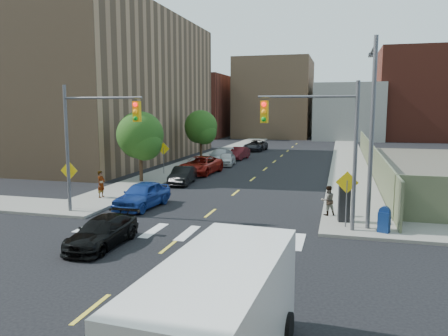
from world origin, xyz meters
The scene contains 30 objects.
ground centered at (0.00, 0.00, 0.00)m, with size 160.00×160.00×0.00m, color black.
sidewalk_nw centered at (-7.75, 41.50, 0.07)m, with size 3.50×73.00×0.15m, color gray.
sidewalk_ne centered at (7.75, 41.50, 0.07)m, with size 3.50×73.00×0.15m, color gray.
fence_north centered at (9.60, 28.00, 1.25)m, with size 0.12×44.00×2.50m, color #5A6043.
building_nw centered at (-22.00, 30.00, 8.00)m, with size 22.00×30.00×16.00m, color #8C6B4C.
bg_bldg_west centered at (-22.00, 70.00, 6.00)m, with size 14.00×18.00×12.00m, color #592319.
bg_bldg_midwest centered at (-6.00, 72.00, 7.50)m, with size 14.00×16.00×15.00m, color #8C6B4C.
bg_bldg_center centered at (8.00, 70.00, 5.00)m, with size 12.00×16.00×10.00m, color gray.
bg_bldg_east centered at (22.00, 72.00, 8.00)m, with size 18.00×18.00×16.00m, color #592319.
signal_nw centered at (-5.98, 6.00, 4.53)m, with size 4.59×0.30×7.00m.
signal_ne centered at (5.98, 6.00, 4.53)m, with size 4.59×0.30×7.00m.
streetlight_ne centered at (8.20, 6.90, 5.22)m, with size 0.25×3.70×9.00m.
warn_sign_nw centered at (-7.80, 6.50, 1.99)m, with size 1.06×0.06×2.83m.
warn_sign_ne centered at (7.20, 6.50, 1.99)m, with size 1.06×0.06×2.83m.
warn_sign_midwest centered at (-7.80, 20.00, 1.99)m, with size 1.06×0.06×2.83m.
tree_west_near centered at (-8.00, 16.05, 3.48)m, with size 3.66×3.64×5.52m.
tree_west_far centered at (-8.00, 31.05, 3.48)m, with size 3.66×3.64×5.52m.
parked_car_blue centered at (-4.20, 8.23, 0.76)m, with size 1.80×4.46×1.52m, color navy.
parked_car_black centered at (-4.72, 16.33, 0.66)m, with size 1.40×4.00×1.32m, color black.
parked_car_red centered at (-4.97, 21.50, 0.77)m, with size 2.56×5.55×1.54m, color maroon.
parked_car_silver centered at (-5.19, 28.73, 0.75)m, with size 2.11×5.19×1.51m, color #A1A3A8.
parked_car_white centered at (-4.20, 27.54, 0.66)m, with size 1.55×3.86×1.32m, color #B4B4B4.
parked_car_maroon centered at (-4.20, 33.08, 0.68)m, with size 1.45×4.15×1.37m, color #460E12.
parked_car_grey centered at (-4.20, 43.03, 0.72)m, with size 2.37×5.15×1.43m, color black.
black_sedan centered at (-2.72, 1.29, 0.61)m, with size 1.70×4.19×1.22m, color black.
cargo_van centered at (4.51, -6.13, 1.41)m, with size 2.71×5.98×2.68m.
mailbox centered at (8.88, 6.00, 0.74)m, with size 0.60×0.53×1.21m.
payphone centered at (7.12, 7.50, 1.07)m, with size 0.55×0.45×1.85m, color black.
pedestrian_west centered at (-7.70, 9.64, 1.00)m, with size 0.62×0.41×1.70m, color gray.
pedestrian_east centered at (6.30, 8.63, 0.94)m, with size 0.77×0.60×1.57m, color gray.
Camera 1 is at (6.83, -14.58, 5.81)m, focal length 35.00 mm.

